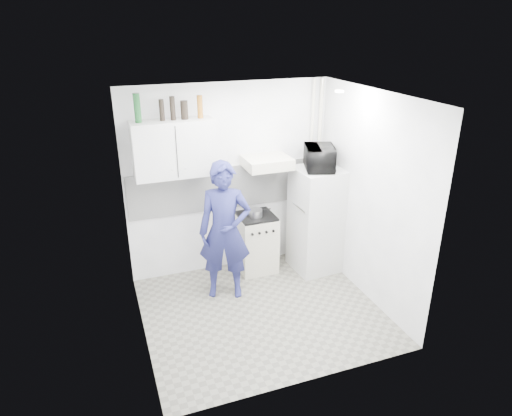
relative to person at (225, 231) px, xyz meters
name	(u,v)px	position (x,y,z in m)	size (l,w,h in m)	color
floor	(261,311)	(0.29, -0.54, -0.89)	(2.80, 2.80, 0.00)	slate
ceiling	(263,96)	(0.29, -0.54, 1.71)	(2.80, 2.80, 0.00)	white
wall_back	(229,180)	(0.29, 0.71, 0.41)	(2.80, 2.80, 0.00)	white
wall_left	(134,233)	(-1.11, -0.54, 0.41)	(2.60, 2.60, 0.00)	white
wall_right	(369,198)	(1.69, -0.54, 0.41)	(2.60, 2.60, 0.00)	white
person	(225,231)	(0.00, 0.00, 0.00)	(0.65, 0.43, 1.78)	navy
stove	(256,243)	(0.58, 0.46, -0.49)	(0.50, 0.50, 0.81)	beige
fridge	(316,220)	(1.39, 0.22, -0.15)	(0.61, 0.61, 1.48)	silver
stove_top	(256,216)	(0.58, 0.46, -0.07)	(0.48, 0.48, 0.03)	black
saucepan	(255,213)	(0.56, 0.42, 0.00)	(0.19, 0.19, 0.10)	silver
microwave	(320,158)	(1.39, 0.22, 0.74)	(0.37, 0.55, 0.30)	black
bottle_a	(137,108)	(-0.85, 0.54, 1.48)	(0.08, 0.08, 0.34)	#144C1E
bottle_c	(162,110)	(-0.58, 0.54, 1.44)	(0.06, 0.06, 0.25)	black
bottle_d	(173,108)	(-0.45, 0.54, 1.45)	(0.06, 0.06, 0.28)	black
canister_a	(184,110)	(-0.31, 0.54, 1.42)	(0.09, 0.09, 0.22)	black
bottle_e	(200,107)	(-0.11, 0.54, 1.45)	(0.07, 0.07, 0.28)	brown
upper_cabinet	(174,149)	(-0.46, 0.54, 0.96)	(1.00, 0.35, 0.70)	silver
range_hood	(267,162)	(0.74, 0.46, 0.68)	(0.60, 0.50, 0.14)	beige
backsplash	(230,187)	(0.29, 0.70, 0.31)	(2.74, 0.03, 0.60)	white
pipe_a	(318,171)	(1.59, 0.63, 0.41)	(0.05, 0.05, 2.60)	beige
pipe_b	(310,172)	(1.47, 0.63, 0.41)	(0.04, 0.04, 2.60)	beige
ceiling_spot_fixture	(339,91)	(1.29, -0.34, 1.68)	(0.10, 0.10, 0.02)	white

